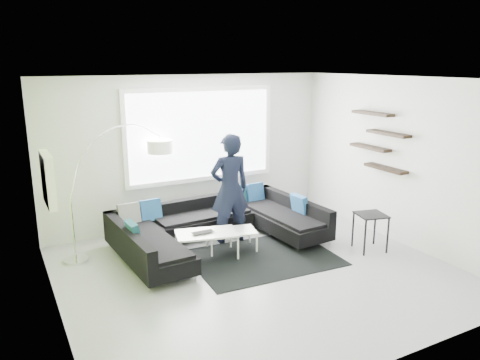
% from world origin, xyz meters
% --- Properties ---
extents(ground, '(5.50, 5.50, 0.00)m').
position_xyz_m(ground, '(0.00, 0.00, 0.00)').
color(ground, '#939398').
rests_on(ground, ground).
extents(room_shell, '(5.54, 5.04, 2.82)m').
position_xyz_m(room_shell, '(0.04, 0.21, 1.81)').
color(room_shell, silver).
rests_on(room_shell, ground).
extents(sectional_sofa, '(3.43, 2.25, 0.71)m').
position_xyz_m(sectional_sofa, '(-0.05, 1.17, 0.32)').
color(sectional_sofa, black).
rests_on(sectional_sofa, ground).
extents(rug, '(2.33, 1.76, 0.01)m').
position_xyz_m(rug, '(0.33, 0.39, 0.01)').
color(rug, black).
rests_on(rug, ground).
extents(coffee_table, '(1.37, 1.00, 0.40)m').
position_xyz_m(coffee_table, '(-0.20, 0.90, 0.20)').
color(coffee_table, silver).
rests_on(coffee_table, ground).
extents(arc_lamp, '(2.07, 1.27, 2.05)m').
position_xyz_m(arc_lamp, '(-2.31, 1.66, 1.03)').
color(arc_lamp, silver).
rests_on(arc_lamp, ground).
extents(side_table, '(0.54, 0.54, 0.62)m').
position_xyz_m(side_table, '(2.05, -0.14, 0.31)').
color(side_table, black).
rests_on(side_table, ground).
extents(person, '(0.76, 0.56, 1.88)m').
position_xyz_m(person, '(0.20, 1.29, 0.94)').
color(person, black).
rests_on(person, ground).
extents(laptop, '(0.36, 0.23, 0.03)m').
position_xyz_m(laptop, '(-0.50, 0.81, 0.42)').
color(laptop, black).
rests_on(laptop, coffee_table).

